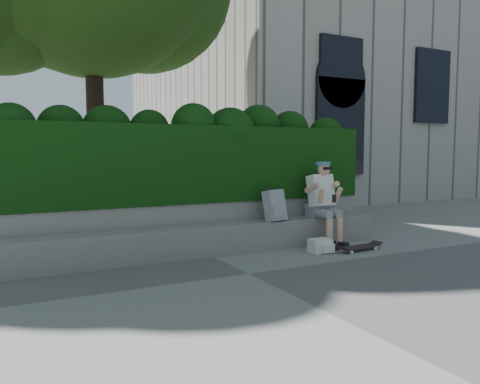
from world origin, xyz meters
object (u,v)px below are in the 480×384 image
backpack_plaid (275,206)px  backpack_ground (320,246)px  person (323,200)px  skateboard (360,247)px

backpack_plaid → backpack_ground: bearing=-63.9°
person → backpack_ground: 0.89m
person → backpack_ground: (-0.40, -0.47, -0.65)m
backpack_ground → person: bearing=50.1°
skateboard → backpack_plaid: backpack_plaid is taller
person → skateboard: person is taller
person → skateboard: 0.99m
backpack_ground → backpack_plaid: bearing=132.5°
backpack_plaid → backpack_ground: (0.49, -0.55, -0.59)m
person → skateboard: bearing=-72.5°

